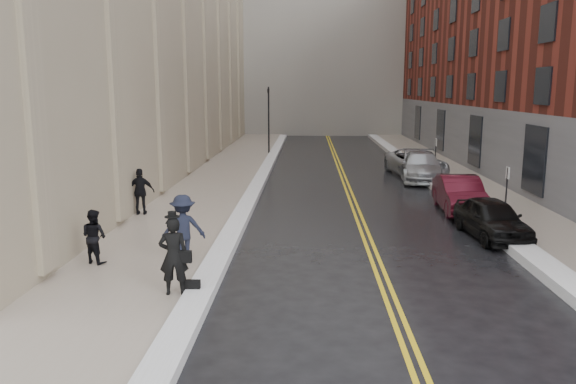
# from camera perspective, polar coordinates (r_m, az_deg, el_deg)

# --- Properties ---
(ground) EXTENTS (160.00, 160.00, 0.00)m
(ground) POSITION_cam_1_polar(r_m,az_deg,el_deg) (13.98, 0.10, -10.97)
(ground) COLOR black
(ground) RESTS_ON ground
(sidewalk_left) EXTENTS (4.00, 64.00, 0.15)m
(sidewalk_left) POSITION_cam_1_polar(r_m,az_deg,el_deg) (29.85, -7.49, 0.71)
(sidewalk_left) COLOR gray
(sidewalk_left) RESTS_ON ground
(sidewalk_right) EXTENTS (3.00, 64.00, 0.15)m
(sidewalk_right) POSITION_cam_1_polar(r_m,az_deg,el_deg) (30.65, 18.26, 0.52)
(sidewalk_right) COLOR gray
(sidewalk_right) RESTS_ON ground
(lane_stripe_a) EXTENTS (0.12, 64.00, 0.01)m
(lane_stripe_a) POSITION_cam_1_polar(r_m,az_deg,el_deg) (29.51, 5.81, 0.49)
(lane_stripe_a) COLOR gold
(lane_stripe_a) RESTS_ON ground
(lane_stripe_b) EXTENTS (0.12, 64.00, 0.01)m
(lane_stripe_b) POSITION_cam_1_polar(r_m,az_deg,el_deg) (29.52, 6.28, 0.49)
(lane_stripe_b) COLOR gold
(lane_stripe_b) RESTS_ON ground
(snow_ridge_left) EXTENTS (0.70, 60.80, 0.26)m
(snow_ridge_left) POSITION_cam_1_polar(r_m,az_deg,el_deg) (29.54, -3.08, 0.79)
(snow_ridge_left) COLOR white
(snow_ridge_left) RESTS_ON ground
(snow_ridge_right) EXTENTS (0.85, 60.80, 0.30)m
(snow_ridge_right) POSITION_cam_1_polar(r_m,az_deg,el_deg) (30.17, 14.89, 0.69)
(snow_ridge_right) COLOR white
(snow_ridge_right) RESTS_ON ground
(traffic_signal) EXTENTS (0.18, 0.15, 5.20)m
(traffic_signal) POSITION_cam_1_polar(r_m,az_deg,el_deg) (43.15, -1.98, 7.82)
(traffic_signal) COLOR black
(traffic_signal) RESTS_ON ground
(parking_sign_near) EXTENTS (0.06, 0.35, 2.23)m
(parking_sign_near) POSITION_cam_1_polar(r_m,az_deg,el_deg) (22.59, 21.31, 0.21)
(parking_sign_near) COLOR black
(parking_sign_near) RESTS_ON ground
(parking_sign_far) EXTENTS (0.06, 0.35, 2.23)m
(parking_sign_far) POSITION_cam_1_polar(r_m,az_deg,el_deg) (34.04, 14.76, 3.83)
(parking_sign_far) COLOR black
(parking_sign_far) RESTS_ON ground
(car_black) EXTENTS (1.95, 4.17, 1.38)m
(car_black) POSITION_cam_1_polar(r_m,az_deg,el_deg) (20.61, 20.00, -2.54)
(car_black) COLOR black
(car_black) RESTS_ON ground
(car_maroon) EXTENTS (1.78, 4.59, 1.49)m
(car_maroon) POSITION_cam_1_polar(r_m,az_deg,el_deg) (24.54, 17.05, -0.21)
(car_maroon) COLOR #430C17
(car_maroon) RESTS_ON ground
(car_silver_near) EXTENTS (2.80, 5.63, 1.57)m
(car_silver_near) POSITION_cam_1_polar(r_m,az_deg,el_deg) (32.37, 13.40, 2.55)
(car_silver_near) COLOR #A3A6AB
(car_silver_near) RESTS_ON ground
(car_silver_far) EXTENTS (3.30, 5.88, 1.55)m
(car_silver_far) POSITION_cam_1_polar(r_m,az_deg,el_deg) (33.99, 12.86, 2.93)
(car_silver_far) COLOR #A8AAB1
(car_silver_far) RESTS_ON ground
(pedestrian_main) EXTENTS (0.76, 0.55, 1.94)m
(pedestrian_main) POSITION_cam_1_polar(r_m,az_deg,el_deg) (13.95, -11.55, -6.37)
(pedestrian_main) COLOR black
(pedestrian_main) RESTS_ON sidewalk_left
(pedestrian_a) EXTENTS (0.94, 0.86, 1.57)m
(pedestrian_a) POSITION_cam_1_polar(r_m,az_deg,el_deg) (17.05, -19.10, -4.27)
(pedestrian_a) COLOR black
(pedestrian_a) RESTS_ON sidewalk_left
(pedestrian_b) EXTENTS (1.41, 1.04, 1.96)m
(pedestrian_b) POSITION_cam_1_polar(r_m,az_deg,el_deg) (16.55, -10.61, -3.61)
(pedestrian_b) COLOR black
(pedestrian_b) RESTS_ON sidewalk_left
(pedestrian_c) EXTENTS (1.13, 0.59, 1.84)m
(pedestrian_c) POSITION_cam_1_polar(r_m,az_deg,el_deg) (23.01, -14.74, 0.04)
(pedestrian_c) COLOR black
(pedestrian_c) RESTS_ON sidewalk_left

